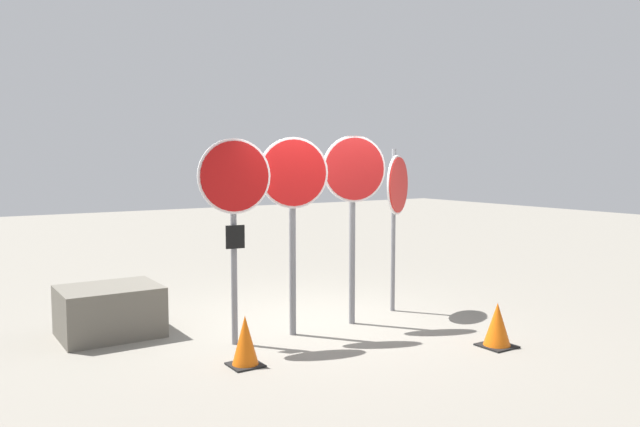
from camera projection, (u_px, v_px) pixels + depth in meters
ground_plane at (320, 325)px, 8.31m from camera, size 40.00×40.00×0.00m
stop_sign_0 at (234, 196)px, 7.25m from camera, size 0.87×0.18×2.45m
stop_sign_1 at (293, 196)px, 7.66m from camera, size 0.84×0.29×2.47m
stop_sign_2 at (354, 190)px, 8.19m from camera, size 0.85×0.26×2.52m
stop_sign_3 at (397, 195)px, 8.93m from camera, size 0.74×0.47×2.35m
traffic_cone_0 at (245, 341)px, 6.64m from camera, size 0.34×0.34×0.55m
traffic_cone_1 at (497, 325)px, 7.32m from camera, size 0.38×0.38×0.53m
storage_crate at (110, 311)px, 7.78m from camera, size 1.19×0.95×0.62m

